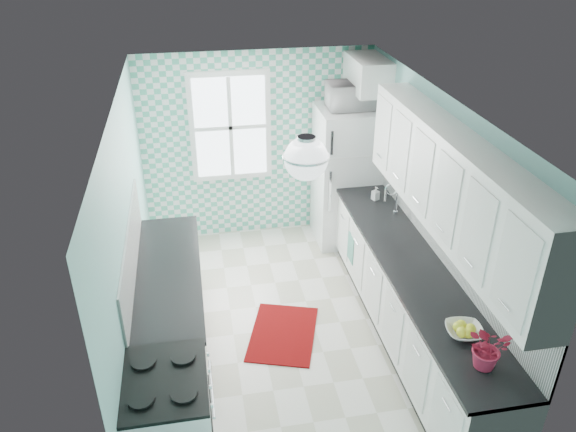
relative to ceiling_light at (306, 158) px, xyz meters
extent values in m
cube|color=white|center=(0.00, 0.80, -2.33)|extent=(3.00, 4.40, 0.02)
cube|color=white|center=(0.00, 0.80, 0.19)|extent=(3.00, 4.40, 0.02)
cube|color=#83C5BE|center=(0.00, 3.01, -1.07)|extent=(3.00, 0.02, 2.50)
cube|color=#83C5BE|center=(0.00, -1.41, -1.07)|extent=(3.00, 0.02, 2.50)
cube|color=#83C5BE|center=(-1.51, 0.80, -1.07)|extent=(0.02, 4.40, 2.50)
cube|color=#83C5BE|center=(1.51, 0.80, -1.07)|extent=(0.02, 4.40, 2.50)
cube|color=#4EB697|center=(0.00, 2.99, -1.07)|extent=(3.00, 0.01, 2.50)
cube|color=white|center=(-0.35, 2.96, -0.77)|extent=(1.04, 0.05, 1.44)
cube|color=white|center=(-0.35, 2.95, -0.77)|extent=(0.90, 0.02, 1.30)
cube|color=white|center=(1.49, 0.40, -1.13)|extent=(0.02, 3.60, 0.51)
cube|color=white|center=(-1.49, 0.73, -1.13)|extent=(0.02, 2.15, 0.51)
cube|color=white|center=(1.33, 0.20, -0.42)|extent=(0.33, 3.20, 0.90)
cube|color=white|center=(1.30, 2.63, -0.07)|extent=(0.40, 0.74, 0.40)
cylinder|color=silver|center=(0.00, 0.00, 0.16)|extent=(0.14, 0.14, 0.04)
cylinder|color=silver|center=(0.00, 0.00, 0.09)|extent=(0.02, 0.02, 0.12)
sphere|color=white|center=(0.00, 0.00, 0.00)|extent=(0.34, 0.34, 0.34)
cube|color=white|center=(1.20, 0.40, -1.87)|extent=(0.60, 3.60, 0.90)
cube|color=black|center=(1.19, 0.40, -1.40)|extent=(0.63, 3.60, 0.04)
cube|color=white|center=(-1.20, 0.73, -1.87)|extent=(0.60, 2.15, 0.90)
cube|color=black|center=(-1.19, 0.73, -1.40)|extent=(0.63, 2.15, 0.04)
cube|color=white|center=(1.11, 2.57, -1.41)|extent=(0.80, 0.76, 1.84)
cube|color=silver|center=(1.11, 2.19, -0.98)|extent=(0.78, 0.01, 0.02)
cube|color=silver|center=(0.78, 2.17, -0.76)|extent=(0.03, 0.03, 0.30)
cube|color=silver|center=(0.78, 2.17, -1.41)|extent=(0.03, 0.03, 0.54)
cube|color=silver|center=(-1.20, -0.73, -1.83)|extent=(0.63, 0.80, 0.95)
cube|color=black|center=(-1.20, -0.73, -1.36)|extent=(0.63, 0.80, 0.03)
cube|color=black|center=(-0.88, -0.73, -1.77)|extent=(0.01, 0.53, 0.32)
cube|color=silver|center=(1.20, 1.41, -1.40)|extent=(0.43, 0.36, 0.12)
cylinder|color=silver|center=(1.35, 1.41, -1.20)|extent=(0.02, 0.02, 0.30)
torus|color=silver|center=(1.29, 1.41, -1.01)|extent=(0.16, 0.02, 0.16)
cube|color=#650A10|center=(-0.07, 0.71, -2.32)|extent=(0.93, 1.11, 0.02)
cube|color=#5D9E97|center=(0.89, 1.52, -1.84)|extent=(0.02, 0.23, 0.34)
imported|color=white|center=(1.20, -0.63, -1.35)|extent=(0.35, 0.35, 0.07)
imported|color=#AC060C|center=(1.20, -0.99, -1.21)|extent=(0.35, 0.31, 0.35)
imported|color=#9FB2C1|center=(1.25, 1.83, -1.30)|extent=(0.10, 0.10, 0.16)
imported|color=white|center=(1.11, 2.57, -0.33)|extent=(0.58, 0.40, 0.32)
camera|label=1|loc=(-0.84, -3.87, 1.67)|focal=35.00mm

